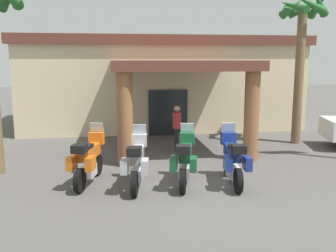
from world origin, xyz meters
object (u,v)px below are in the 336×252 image
object	(u,v)px
palm_tree_near_portico	(302,34)
pedestrian	(177,125)
motorcycle_orange	(88,160)
motorcycle_green	(185,160)
motel_building	(160,81)
motorcycle_blue	(233,160)
motorcycle_silver	(137,162)

from	to	relation	value
palm_tree_near_portico	pedestrian	bearing A→B (deg)	-171.26
motorcycle_orange	motorcycle_green	distance (m)	2.71
motorcycle_orange	motel_building	bearing A→B (deg)	-3.59
motorcycle_blue	pedestrian	xyz separation A→B (m)	(-1.03, 4.09, 0.32)
motorcycle_orange	motorcycle_green	bearing A→B (deg)	-84.68
motorcycle_silver	motorcycle_blue	size ratio (longest dim) A/B	1.00
motel_building	motorcycle_green	world-z (taller)	motel_building
motel_building	motorcycle_orange	size ratio (longest dim) A/B	6.54
motorcycle_silver	pedestrian	bearing A→B (deg)	-14.90
motorcycle_green	motorcycle_blue	world-z (taller)	same
motorcycle_silver	palm_tree_near_portico	distance (m)	9.17
motel_building	motorcycle_silver	distance (m)	10.35
motorcycle_orange	pedestrian	size ratio (longest dim) A/B	1.25
motel_building	motorcycle_green	distance (m)	10.16
pedestrian	palm_tree_near_portico	world-z (taller)	palm_tree_near_portico
pedestrian	motorcycle_green	bearing A→B (deg)	96.22
motel_building	motorcycle_silver	bearing A→B (deg)	-100.82
motorcycle_blue	palm_tree_near_portico	bearing A→B (deg)	-35.25
motorcycle_green	motorcycle_blue	distance (m)	1.35
motel_building	motorcycle_blue	xyz separation A→B (m)	(1.11, -10.13, -1.62)
pedestrian	palm_tree_near_portico	xyz separation A→B (m)	(5.15, 0.79, 3.43)
motel_building	motorcycle_orange	bearing A→B (deg)	-108.78
motorcycle_orange	motorcycle_blue	bearing A→B (deg)	-83.49
motorcycle_green	palm_tree_near_portico	world-z (taller)	palm_tree_near_portico
motorcycle_orange	palm_tree_near_portico	bearing A→B (deg)	-48.37
motorcycle_blue	palm_tree_near_portico	world-z (taller)	palm_tree_near_portico
motel_building	motorcycle_blue	distance (m)	10.32
motorcycle_silver	motorcycle_green	xyz separation A→B (m)	(1.34, 0.08, 0.00)
motel_building	motorcycle_blue	world-z (taller)	motel_building
motorcycle_silver	motel_building	bearing A→B (deg)	-1.56
motel_building	motorcycle_silver	xyz separation A→B (m)	(-1.57, -10.10, -1.62)
motorcycle_orange	motorcycle_silver	size ratio (longest dim) A/B	0.99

